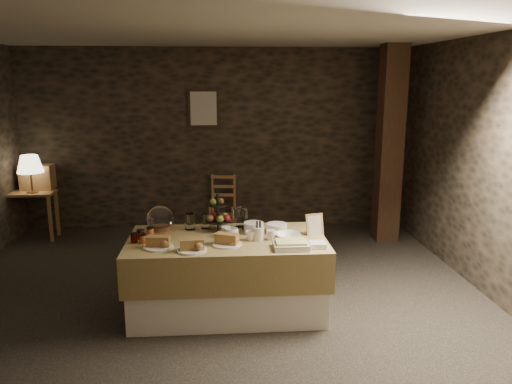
{
  "coord_description": "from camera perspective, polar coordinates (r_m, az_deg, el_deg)",
  "views": [
    {
      "loc": [
        0.06,
        -4.74,
        2.16
      ],
      "look_at": [
        0.43,
        0.2,
        1.03
      ],
      "focal_mm": 35.0,
      "sensor_mm": 36.0,
      "label": 1
    }
  ],
  "objects": [
    {
      "name": "mug_c",
      "position": [
        4.67,
        -3.43,
        -4.54
      ],
      "size": [
        0.09,
        0.09,
        0.09
      ],
      "primitive_type": "cylinder",
      "color": "white",
      "rests_on": "buffet_table"
    },
    {
      "name": "bread_platter_right",
      "position": [
        4.44,
        -3.35,
        -5.57
      ],
      "size": [
        0.26,
        0.26,
        0.11
      ],
      "color": "white",
      "rests_on": "buffet_table"
    },
    {
      "name": "table_lamp",
      "position": [
        7.27,
        -24.44,
        2.88
      ],
      "size": [
        0.34,
        0.34,
        0.51
      ],
      "color": "#AD7D43",
      "rests_on": "console_table"
    },
    {
      "name": "timber_column",
      "position": [
        6.87,
        15.01,
        5.18
      ],
      "size": [
        0.3,
        0.3,
        2.6
      ],
      "primitive_type": "cube",
      "color": "black",
      "rests_on": "ground_plane"
    },
    {
      "name": "ground_plane",
      "position": [
        5.21,
        -4.66,
        -11.73
      ],
      "size": [
        5.5,
        5.0,
        0.01
      ],
      "primitive_type": "cube",
      "color": "black",
      "rests_on": "ground"
    },
    {
      "name": "mug_d",
      "position": [
        4.58,
        1.73,
        -4.91
      ],
      "size": [
        0.08,
        0.08,
        0.09
      ],
      "primitive_type": "cylinder",
      "color": "white",
      "rests_on": "buffet_table"
    },
    {
      "name": "storage_jar_b",
      "position": [
        4.94,
        -5.75,
        -3.34
      ],
      "size": [
        0.09,
        0.09,
        0.14
      ],
      "primitive_type": "cylinder",
      "color": "white",
      "rests_on": "buffet_table"
    },
    {
      "name": "cup_b",
      "position": [
        4.55,
        -0.62,
        -5.02
      ],
      "size": [
        0.1,
        0.1,
        0.09
      ],
      "primitive_type": "imported",
      "rotation": [
        0.0,
        0.0,
        0.08
      ],
      "color": "white",
      "rests_on": "buffet_table"
    },
    {
      "name": "buffet_table",
      "position": [
        4.73,
        -3.29,
        -8.83
      ],
      "size": [
        1.82,
        0.97,
        0.72
      ],
      "color": "white",
      "rests_on": "ground_plane"
    },
    {
      "name": "room_shell",
      "position": [
        4.78,
        -5.0,
        5.58
      ],
      "size": [
        5.52,
        5.02,
        2.6
      ],
      "color": "black",
      "rests_on": "ground"
    },
    {
      "name": "cup_a",
      "position": [
        4.59,
        -2.83,
        -4.77
      ],
      "size": [
        0.17,
        0.17,
        0.1
      ],
      "primitive_type": "imported",
      "rotation": [
        0.0,
        0.0,
        -0.39
      ],
      "color": "white",
      "rests_on": "buffet_table"
    },
    {
      "name": "framed_picture",
      "position": [
        7.22,
        -6.01,
        9.48
      ],
      "size": [
        0.45,
        0.04,
        0.55
      ],
      "color": "black",
      "rests_on": "room_shell"
    },
    {
      "name": "cutlery_holder",
      "position": [
        4.56,
        0.29,
        -4.79
      ],
      "size": [
        0.1,
        0.1,
        0.12
      ],
      "primitive_type": "cylinder",
      "color": "white",
      "rests_on": "buffet_table"
    },
    {
      "name": "plate_stack_b",
      "position": [
        4.79,
        2.38,
        -4.14
      ],
      "size": [
        0.2,
        0.2,
        0.08
      ],
      "primitive_type": "cylinder",
      "color": "white",
      "rests_on": "buffet_table"
    },
    {
      "name": "menu_frame",
      "position": [
        4.74,
        6.73,
        -3.79
      ],
      "size": [
        0.18,
        0.1,
        0.22
      ],
      "primitive_type": "cube",
      "rotation": [
        -0.24,
        0.0,
        0.22
      ],
      "color": "#9D7441",
      "rests_on": "buffet_table"
    },
    {
      "name": "fruit_stand",
      "position": [
        4.83,
        -4.33,
        -2.82
      ],
      "size": [
        0.25,
        0.25,
        0.36
      ],
      "rotation": [
        0.0,
        0.0,
        0.37
      ],
      "color": "black",
      "rests_on": "buffet_table"
    },
    {
      "name": "bowl",
      "position": [
        4.6,
        3.59,
        -5.07
      ],
      "size": [
        0.28,
        0.28,
        0.06
      ],
      "primitive_type": "imported",
      "rotation": [
        0.0,
        0.0,
        0.24
      ],
      "color": "white",
      "rests_on": "buffet_table"
    },
    {
      "name": "storage_jar_a",
      "position": [
        4.91,
        -7.55,
        -3.37
      ],
      "size": [
        0.1,
        0.1,
        0.16
      ],
      "primitive_type": "cylinder",
      "color": "white",
      "rests_on": "buffet_table"
    },
    {
      "name": "jam_jars",
      "position": [
        4.68,
        -12.89,
        -4.94
      ],
      "size": [
        0.18,
        0.26,
        0.07
      ],
      "color": "#540904",
      "rests_on": "buffet_table"
    },
    {
      "name": "square_dish",
      "position": [
        4.41,
        7.02,
        -6.01
      ],
      "size": [
        0.14,
        0.14,
        0.04
      ],
      "primitive_type": "cube",
      "color": "white",
      "rests_on": "buffet_table"
    },
    {
      "name": "plate_stack_a",
      "position": [
        4.78,
        -0.26,
        -4.09
      ],
      "size": [
        0.19,
        0.19,
        0.1
      ],
      "primitive_type": "cylinder",
      "color": "white",
      "rests_on": "buffet_table"
    },
    {
      "name": "chair",
      "position": [
        7.26,
        -3.84,
        -1.61
      ],
      "size": [
        0.42,
        0.4,
        0.63
      ],
      "rotation": [
        0.0,
        0.0,
        -0.12
      ],
      "color": "#9D7441",
      "rests_on": "ground_plane"
    },
    {
      "name": "tart_dish",
      "position": [
        4.35,
        4.0,
        -6.05
      ],
      "size": [
        0.3,
        0.22,
        0.07
      ],
      "color": "white",
      "rests_on": "buffet_table"
    },
    {
      "name": "bread_platter_left",
      "position": [
        4.44,
        -11.11,
        -5.77
      ],
      "size": [
        0.26,
        0.26,
        0.11
      ],
      "color": "white",
      "rests_on": "buffet_table"
    },
    {
      "name": "bread_platter_center",
      "position": [
        4.32,
        -7.34,
        -6.18
      ],
      "size": [
        0.26,
        0.26,
        0.11
      ],
      "color": "white",
      "rests_on": "buffet_table"
    },
    {
      "name": "cake_dome",
      "position": [
        4.91,
        -10.89,
        -3.2
      ],
      "size": [
        0.26,
        0.26,
        0.26
      ],
      "color": "#9D7441",
      "rests_on": "buffet_table"
    },
    {
      "name": "wine_rack",
      "position": [
        7.52,
        -23.7,
        1.58
      ],
      "size": [
        0.42,
        0.26,
        0.34
      ],
      "primitive_type": "cube",
      "color": "#9D7441",
      "rests_on": "console_table"
    },
    {
      "name": "console_table",
      "position": [
        7.43,
        -24.3,
        -0.98
      ],
      "size": [
        0.62,
        0.35,
        0.67
      ],
      "color": "#9D7441",
      "rests_on": "ground_plane"
    }
  ]
}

